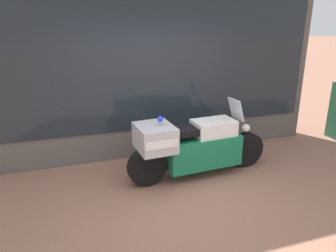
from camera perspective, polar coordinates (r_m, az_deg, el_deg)
name	(u,v)px	position (r m, az deg, el deg)	size (l,w,h in m)	color
ground_plane	(181,206)	(4.67, 2.23, -13.69)	(60.00, 60.00, 0.00)	#8E604C
shop_building	(121,46)	(5.78, -8.26, 13.64)	(6.72, 0.55, 3.99)	#56514C
window_display	(159,128)	(6.30, -1.66, -0.30)	(5.53, 0.30, 1.82)	slate
paramedic_motorcycle	(192,145)	(5.21, 4.20, -3.32)	(2.42, 0.67, 1.23)	black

